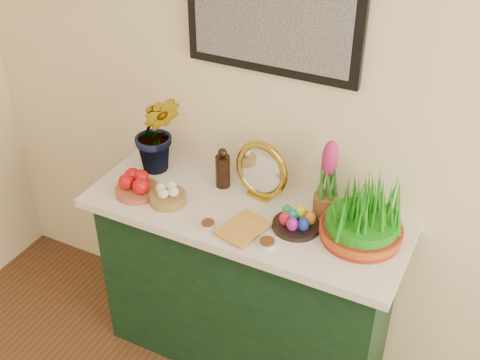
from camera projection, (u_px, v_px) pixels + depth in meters
name	position (u px, v px, depth m)	size (l,w,h in m)	color
sideboard	(245.00, 288.00, 2.83)	(1.30, 0.45, 0.85)	#12331E
tablecloth	(245.00, 213.00, 2.58)	(1.40, 0.55, 0.04)	silver
hyacinth_green	(156.00, 120.00, 2.69)	(0.26, 0.22, 0.52)	#2C7522
apple_bowl	(137.00, 186.00, 2.64)	(0.25, 0.25, 0.10)	#B05036
garlic_basket	(168.00, 195.00, 2.59)	(0.19, 0.19, 0.09)	#AC8145
vinegar_cruet	(223.00, 170.00, 2.67)	(0.07, 0.07, 0.19)	black
mirror	(261.00, 171.00, 2.58)	(0.27, 0.10, 0.27)	gold
book	(229.00, 220.00, 2.48)	(0.14, 0.20, 0.03)	gold
spice_dish_left	(208.00, 224.00, 2.46)	(0.06, 0.06, 0.03)	silver
spice_dish_right	(267.00, 243.00, 2.36)	(0.07, 0.07, 0.03)	silver
egg_plate	(296.00, 221.00, 2.44)	(0.22, 0.22, 0.08)	black
hyacinth_pink	(328.00, 182.00, 2.46)	(0.11, 0.11, 0.35)	brown
wheatgrass_sabzeh	(363.00, 214.00, 2.34)	(0.33, 0.33, 0.27)	maroon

